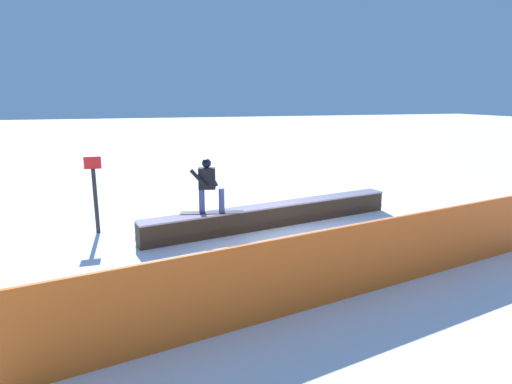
% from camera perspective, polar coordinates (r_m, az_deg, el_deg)
% --- Properties ---
extents(ground_plane, '(120.00, 120.00, 0.00)m').
position_cam_1_polar(ground_plane, '(11.31, 2.51, -4.51)').
color(ground_plane, white).
extents(grind_box, '(7.18, 1.96, 0.58)m').
position_cam_1_polar(grind_box, '(11.23, 2.53, -3.22)').
color(grind_box, black).
rests_on(grind_box, ground_plane).
extents(snowboarder, '(1.56, 0.63, 1.33)m').
position_cam_1_polar(snowboarder, '(10.21, -6.47, 1.05)').
color(snowboarder, '#20252A').
rests_on(snowboarder, grind_box).
extents(safety_fence, '(10.43, 2.20, 1.29)m').
position_cam_1_polar(safety_fence, '(7.45, 13.55, -8.94)').
color(safety_fence, orange).
rests_on(safety_fence, ground_plane).
extents(trail_marker, '(0.40, 0.10, 1.93)m').
position_cam_1_polar(trail_marker, '(11.16, -20.90, -0.08)').
color(trail_marker, '#262628').
rests_on(trail_marker, ground_plane).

